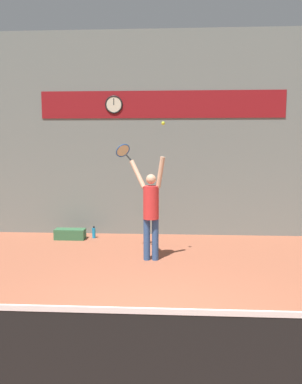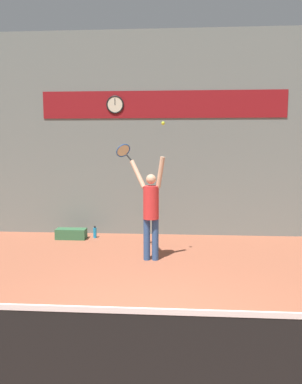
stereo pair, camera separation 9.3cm
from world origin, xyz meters
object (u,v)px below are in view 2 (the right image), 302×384
(tennis_racket, at_px, (124,151))
(scoreboard_clock, at_px, (115,105))
(tennis_ball, at_px, (163,123))
(water_bottle, at_px, (95,233))
(tennis_player, at_px, (151,208))
(equipment_bag, at_px, (71,234))

(tennis_racket, bearing_deg, scoreboard_clock, 104.86)
(tennis_racket, bearing_deg, tennis_ball, -31.45)
(scoreboard_clock, xyz_separation_m, tennis_racket, (0.44, -1.66, -1.10))
(tennis_ball, distance_m, water_bottle, 3.50)
(tennis_ball, bearing_deg, tennis_racket, 148.55)
(tennis_player, xyz_separation_m, tennis_racket, (-0.58, 0.44, 1.09))
(scoreboard_clock, height_order, tennis_player, scoreboard_clock)
(equipment_bag, bearing_deg, scoreboard_clock, 30.17)
(tennis_racket, xyz_separation_m, tennis_ball, (0.82, -0.50, 0.53))
(scoreboard_clock, distance_m, tennis_racket, 2.04)
(tennis_racket, distance_m, equipment_bag, 2.70)
(tennis_player, xyz_separation_m, tennis_ball, (0.23, -0.06, 1.62))
(scoreboard_clock, bearing_deg, tennis_racket, -75.14)
(tennis_ball, height_order, water_bottle, tennis_ball)
(tennis_racket, bearing_deg, tennis_player, -36.91)
(tennis_racket, distance_m, tennis_ball, 1.10)
(tennis_ball, xyz_separation_m, water_bottle, (-1.72, 1.71, -2.53))
(tennis_player, distance_m, water_bottle, 2.40)
(tennis_player, bearing_deg, equipment_bag, 143.40)
(tennis_player, bearing_deg, tennis_racket, 143.09)
(tennis_racket, height_order, water_bottle, tennis_racket)
(equipment_bag, bearing_deg, water_bottle, 14.42)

